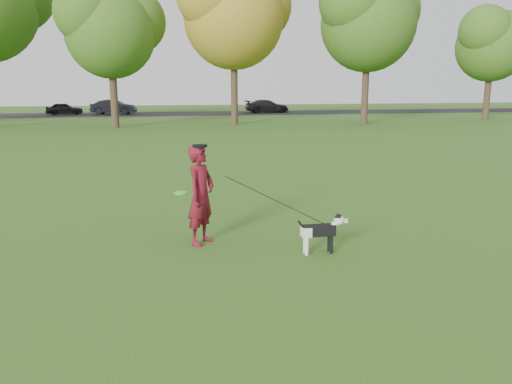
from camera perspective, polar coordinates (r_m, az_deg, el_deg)
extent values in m
plane|color=#285116|center=(8.88, -2.22, -5.99)|extent=(120.00, 120.00, 0.00)
cube|color=black|center=(48.44, -9.65, 8.81)|extent=(120.00, 7.00, 0.02)
imported|color=#550C15|center=(8.76, -6.32, -0.36)|extent=(0.72, 0.77, 1.76)
cube|color=black|center=(8.38, 7.16, -4.37)|extent=(0.56, 0.17, 0.18)
cube|color=silver|center=(8.32, 5.76, -4.53)|extent=(0.16, 0.18, 0.17)
cylinder|color=silver|center=(8.33, 5.84, -6.19)|extent=(0.06, 0.06, 0.31)
cylinder|color=silver|center=(8.44, 5.60, -5.94)|extent=(0.06, 0.06, 0.31)
cylinder|color=black|center=(8.46, 8.62, -5.98)|extent=(0.06, 0.06, 0.31)
cylinder|color=black|center=(8.57, 8.35, -5.73)|extent=(0.06, 0.06, 0.31)
cylinder|color=silver|center=(8.44, 8.79, -3.96)|extent=(0.19, 0.11, 0.20)
sphere|color=silver|center=(8.45, 9.47, -3.19)|extent=(0.17, 0.17, 0.17)
sphere|color=black|center=(8.43, 9.41, -2.96)|extent=(0.13, 0.13, 0.13)
cube|color=silver|center=(8.48, 10.05, -3.25)|extent=(0.11, 0.07, 0.06)
sphere|color=black|center=(8.51, 10.43, -3.22)|extent=(0.04, 0.04, 0.04)
cone|color=black|center=(8.38, 9.53, -2.70)|extent=(0.06, 0.06, 0.07)
cone|color=black|center=(8.46, 9.32, -2.55)|extent=(0.06, 0.06, 0.07)
cylinder|color=black|center=(8.28, 5.39, -4.06)|extent=(0.19, 0.04, 0.25)
cylinder|color=black|center=(8.42, 8.44, -3.93)|extent=(0.12, 0.12, 0.02)
imported|color=black|center=(49.10, -21.05, 8.87)|extent=(3.33, 1.64, 1.09)
imported|color=black|center=(48.55, -15.95, 9.33)|extent=(4.24, 2.14, 1.33)
imported|color=#262228|center=(49.53, 1.28, 9.78)|extent=(4.38, 1.99, 1.25)
cylinder|color=#46E31C|center=(8.68, -8.60, -0.09)|extent=(0.23, 0.23, 0.02)
cylinder|color=black|center=(8.61, -6.45, 5.27)|extent=(0.26, 0.26, 0.04)
cylinder|color=#38281C|center=(33.96, -15.94, 10.65)|extent=(0.48, 0.48, 4.20)
sphere|color=#426B1E|center=(34.15, -16.38, 17.94)|extent=(5.60, 5.60, 5.60)
cylinder|color=#38281C|center=(35.24, -2.50, 11.83)|extent=(0.48, 0.48, 5.04)
sphere|color=#A58426|center=(35.58, -2.58, 20.24)|extent=(6.72, 6.72, 6.72)
cylinder|color=#38281C|center=(36.27, 12.37, 11.41)|extent=(0.48, 0.48, 4.83)
sphere|color=#426B1E|center=(36.56, 12.75, 19.24)|extent=(6.44, 6.44, 6.44)
cylinder|color=#38281C|center=(43.46, 24.92, 10.11)|extent=(0.48, 0.48, 3.99)
sphere|color=#426B1E|center=(43.58, 25.42, 15.52)|extent=(5.32, 5.32, 5.32)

